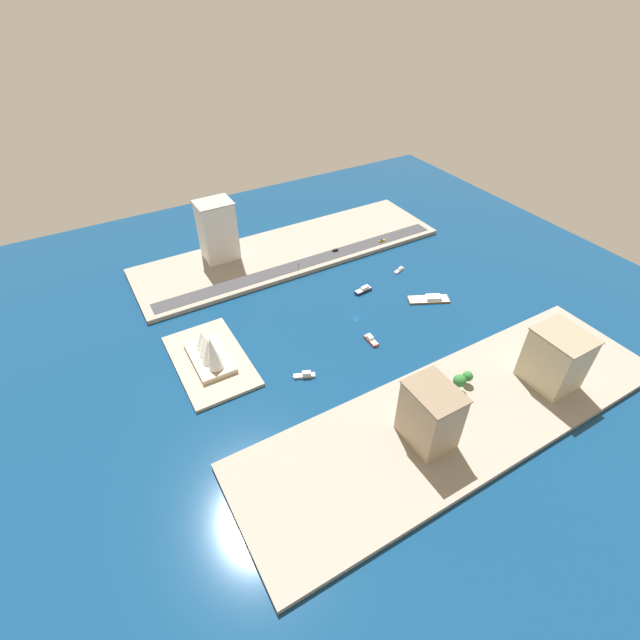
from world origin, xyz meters
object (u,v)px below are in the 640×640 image
yacht_sleek_gray (305,375)px  patrol_launch_navy (363,290)px  taxi_yellow_cab (382,240)px  traffic_light_waterfront (299,267)px  tugboat_red (371,340)px  suv_black (335,250)px  apartment_midrise_tan (430,415)px  barge_flat_brown (430,299)px  office_block_beige (556,358)px  opera_landmark (209,351)px  sailboat_small_white (399,270)px  hotel_broad_white (217,230)px

yacht_sleek_gray → patrol_launch_navy: bearing=-55.3°
patrol_launch_navy → taxi_yellow_cab: bearing=-46.6°
traffic_light_waterfront → tugboat_red: bearing=-177.4°
suv_black → apartment_midrise_tan: bearing=162.6°
patrol_launch_navy → suv_black: (52.45, -9.10, 2.57)m
barge_flat_brown → traffic_light_waterfront: 95.93m
barge_flat_brown → taxi_yellow_cab: (77.68, -15.56, 2.81)m
office_block_beige → opera_landmark: office_block_beige is taller
tugboat_red → office_block_beige: (-76.83, -63.06, 18.23)m
yacht_sleek_gray → opera_landmark: (37.07, 41.79, 8.13)m
office_block_beige → traffic_light_waterfront: 177.17m
suv_black → opera_landmark: opera_landmark is taller
barge_flat_brown → suv_black: bearing=16.4°
barge_flat_brown → apartment_midrise_tan: bearing=138.2°
yacht_sleek_gray → office_block_beige: (-71.04, -112.26, 18.22)m
sailboat_small_white → apartment_midrise_tan: 152.29m
yacht_sleek_gray → sailboat_small_white: bearing=-62.0°
tugboat_red → office_block_beige: size_ratio=0.38×
barge_flat_brown → tugboat_red: (-14.64, 59.07, 0.17)m
suv_black → traffic_light_waterfront: (-11.44, 38.34, 3.38)m
sailboat_small_white → suv_black: sailboat_small_white is taller
tugboat_red → opera_landmark: size_ratio=0.34×
apartment_midrise_tan → opera_landmark: 126.85m
hotel_broad_white → taxi_yellow_cab: bearing=-109.4°
taxi_yellow_cab → traffic_light_waterfront: bearing=94.0°
apartment_midrise_tan → office_block_beige: 82.19m
apartment_midrise_tan → traffic_light_waterfront: bearing=-5.4°
office_block_beige → opera_landmark: 188.46m
taxi_yellow_cab → suv_black: bearing=81.7°
office_block_beige → traffic_light_waterfront: bearing=22.3°
apartment_midrise_tan → traffic_light_waterfront: (159.46, -15.15, -12.16)m
office_block_beige → apartment_midrise_tan: bearing=87.1°
tugboat_red → suv_black: size_ratio=2.63×
apartment_midrise_tan → office_block_beige: size_ratio=1.00×
patrol_launch_navy → office_block_beige: 129.52m
suv_black → hotel_broad_white: bearing=65.5°
opera_landmark → hotel_broad_white: bearing=-23.8°
tugboat_red → opera_landmark: (31.27, 90.99, 8.14)m
barge_flat_brown → opera_landmark: size_ratio=0.80×
apartment_midrise_tan → hotel_broad_white: size_ratio=0.73×
suv_black → taxi_yellow_cab: (-5.88, -40.17, -0.01)m
barge_flat_brown → opera_landmark: bearing=83.7°
yacht_sleek_gray → tugboat_red: bearing=-83.3°
patrol_launch_navy → suv_black: 53.30m
apartment_midrise_tan → hotel_broad_white: hotel_broad_white is taller
office_block_beige → opera_landmark: size_ratio=0.91×
barge_flat_brown → yacht_sleek_gray: (-20.44, 108.28, 0.18)m
yacht_sleek_gray → office_block_beige: 134.09m
yacht_sleek_gray → suv_black: bearing=-38.8°
sailboat_small_white → apartment_midrise_tan: size_ratio=0.34×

